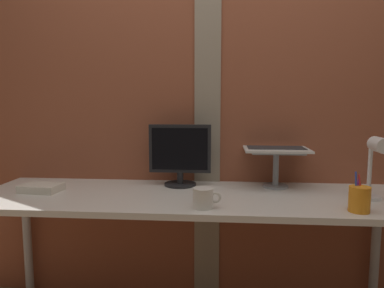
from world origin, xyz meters
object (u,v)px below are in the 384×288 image
at_px(laptop, 275,137).
at_px(desk_lamp, 375,162).
at_px(pen_cup, 359,199).
at_px(monitor, 180,153).
at_px(coffee_mug, 203,198).

height_order(laptop, desk_lamp, laptop).
bearing_deg(pen_cup, laptop, 120.72).
height_order(monitor, coffee_mug, monitor).
xyz_separation_m(laptop, desk_lamp, (0.42, -0.33, -0.08)).
relative_size(pen_cup, coffee_mug, 1.34).
bearing_deg(desk_lamp, laptop, 141.76).
relative_size(desk_lamp, coffee_mug, 2.40).
height_order(desk_lamp, coffee_mug, desk_lamp).
relative_size(monitor, pen_cup, 2.00).
bearing_deg(pen_cup, monitor, 153.22).
relative_size(laptop, coffee_mug, 2.70).
height_order(laptop, pen_cup, laptop).
distance_m(laptop, pen_cup, 0.62).
bearing_deg(coffee_mug, laptop, 52.56).
distance_m(desk_lamp, pen_cup, 0.25).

